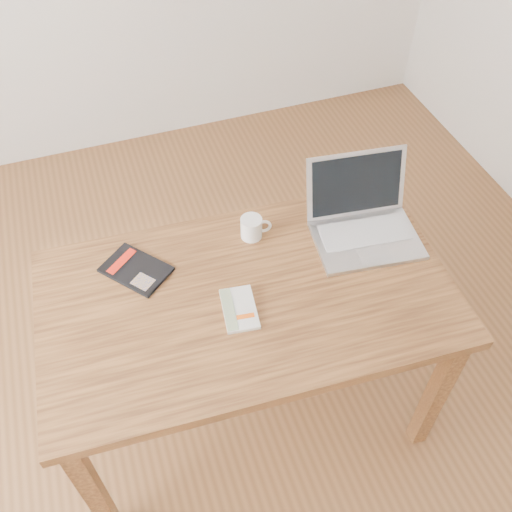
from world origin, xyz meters
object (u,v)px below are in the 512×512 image
object	(u,v)px
black_guidebook	(136,269)
laptop	(363,220)
white_guidebook	(239,309)
coffee_mug	(252,227)
desk	(248,310)

from	to	relation	value
black_guidebook	laptop	world-z (taller)	laptop
white_guidebook	laptop	xyz separation A→B (m)	(0.51, 0.19, 0.05)
laptop	coffee_mug	distance (m)	0.38
laptop	desk	bearing A→B (deg)	-156.97
coffee_mug	black_guidebook	bearing A→B (deg)	-165.97
desk	coffee_mug	world-z (taller)	coffee_mug
white_guidebook	laptop	bearing A→B (deg)	27.68
white_guidebook	coffee_mug	distance (m)	0.33
black_guidebook	coffee_mug	world-z (taller)	coffee_mug
desk	laptop	world-z (taller)	laptop
white_guidebook	black_guidebook	xyz separation A→B (m)	(-0.27, 0.27, -0.00)
white_guidebook	black_guidebook	bearing A→B (deg)	143.19
laptop	white_guidebook	bearing A→B (deg)	-152.95
black_guidebook	coffee_mug	distance (m)	0.42
desk	laptop	distance (m)	0.51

